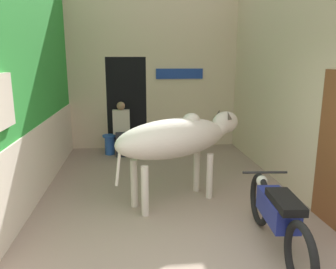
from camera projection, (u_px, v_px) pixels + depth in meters
wall_left_shopfront at (29, 73)px, 5.25m from camera, size 0.25×5.55×4.17m
wall_back_with_doorway at (144, 78)px, 8.45m from camera, size 4.23×0.93×4.17m
wall_right_with_door at (291, 70)px, 5.68m from camera, size 0.22×5.55×4.17m
cow at (179, 138)px, 5.08m from camera, size 2.24×1.40×1.41m
motorcycle_near at (277, 215)px, 3.79m from camera, size 0.58×2.07×0.81m
shopkeeper_seated at (121, 128)px, 7.69m from camera, size 0.39×0.33×1.28m
plastic_stool at (110, 144)px, 7.86m from camera, size 0.33×0.33×0.47m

